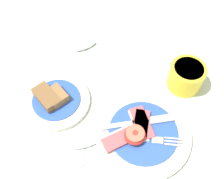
% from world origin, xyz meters
% --- Properties ---
extents(ground_plane, '(3.00, 3.00, 0.00)m').
position_xyz_m(ground_plane, '(0.00, 0.00, 0.00)').
color(ground_plane, '#B7CCB7').
extents(breakfast_plate, '(0.24, 0.24, 0.04)m').
position_xyz_m(breakfast_plate, '(0.11, 0.02, 0.01)').
color(breakfast_plate, silver).
rests_on(breakfast_plate, ground_plane).
extents(bread_plate, '(0.18, 0.18, 0.04)m').
position_xyz_m(bread_plate, '(-0.13, 0.01, 0.01)').
color(bread_plate, silver).
rests_on(bread_plate, ground_plane).
extents(sugar_cup, '(0.09, 0.09, 0.07)m').
position_xyz_m(sugar_cup, '(0.16, 0.21, 0.04)').
color(sugar_cup, yellow).
rests_on(sugar_cup, ground_plane).
extents(teaspoon_by_saucer, '(0.16, 0.14, 0.01)m').
position_xyz_m(teaspoon_by_saucer, '(-0.02, -0.08, 0.01)').
color(teaspoon_by_saucer, silver).
rests_on(teaspoon_by_saucer, ground_plane).
extents(teaspoon_near_cup, '(0.12, 0.17, 0.01)m').
position_xyz_m(teaspoon_near_cup, '(-0.17, 0.20, 0.01)').
color(teaspoon_near_cup, silver).
rests_on(teaspoon_near_cup, ground_plane).
extents(fork_on_cloth, '(0.05, 0.18, 0.01)m').
position_xyz_m(fork_on_cloth, '(0.01, -0.15, 0.00)').
color(fork_on_cloth, silver).
rests_on(fork_on_cloth, ground_plane).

